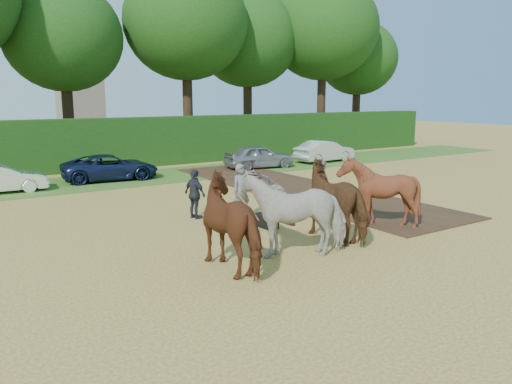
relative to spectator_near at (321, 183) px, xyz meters
name	(u,v)px	position (x,y,z in m)	size (l,w,h in m)	color
ground	(387,225)	(-0.13, -3.56, -0.92)	(120.00, 120.00, 0.00)	gold
earth_strip	(295,188)	(1.37, 3.44, -0.89)	(4.50, 17.00, 0.05)	#472D1C
grass_verge	(199,172)	(-0.13, 10.44, -0.90)	(50.00, 5.00, 0.03)	#38601E
hedgerow	(166,140)	(-0.13, 14.94, 0.58)	(46.00, 1.60, 3.00)	#14380F
spectator_near	(321,183)	(0.00, 0.00, 0.00)	(0.89, 0.69, 1.83)	#B6AE8F
spectator_far	(195,194)	(-5.15, 0.83, -0.03)	(1.04, 0.43, 1.77)	#23262E
plough_team	(316,205)	(-3.56, -3.87, 0.26)	(7.79, 5.94, 2.37)	#5C2E17
parked_cars	(135,166)	(-3.96, 10.26, -0.22)	(30.23, 3.09, 1.45)	silver
treeline	(118,22)	(-1.82, 18.13, 8.05)	(48.70, 10.60, 14.21)	#382616
church	(75,18)	(3.87, 51.44, 12.82)	(5.20, 5.20, 27.00)	slate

